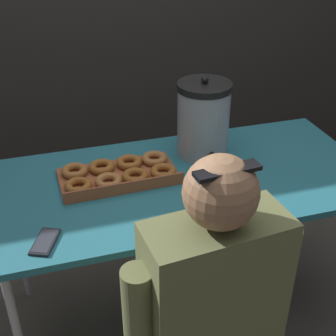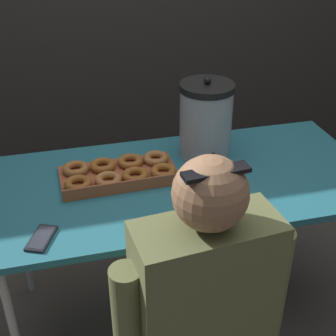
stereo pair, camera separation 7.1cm
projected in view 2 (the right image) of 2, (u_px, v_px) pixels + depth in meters
name	position (u px, v px, depth m)	size (l,w,h in m)	color
ground_plane	(184.00, 310.00, 2.34)	(12.00, 12.00, 0.00)	#4C473F
folding_table	(187.00, 187.00, 1.96)	(1.56, 0.76, 0.78)	#236675
donut_box	(119.00, 172.00, 1.93)	(0.50, 0.27, 0.05)	brown
coffee_urn	(206.00, 120.00, 2.03)	(0.23, 0.26, 0.36)	#939399
cell_phone	(41.00, 238.00, 1.60)	(0.12, 0.15, 0.01)	black
person_seated	(202.00, 336.00, 1.48)	(0.56, 0.26, 1.24)	#33332D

